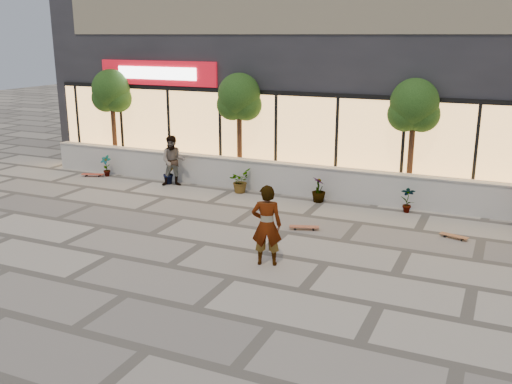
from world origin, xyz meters
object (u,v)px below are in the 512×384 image
at_px(tree_mideast, 414,108).
at_px(skater_left, 173,161).
at_px(skateboard_center, 304,227).
at_px(skateboard_right_near, 454,236).
at_px(tree_west, 112,93).
at_px(tree_midwest, 239,100).
at_px(skateboard_left, 93,174).
at_px(skater_center, 267,225).

height_order(tree_mideast, skater_left, tree_mideast).
bearing_deg(skater_left, tree_mideast, -17.86).
xyz_separation_m(tree_mideast, skater_left, (-7.92, -1.40, -2.08)).
distance_m(skateboard_center, skateboard_right_near, 3.96).
relative_size(tree_mideast, skater_left, 2.18).
height_order(tree_west, skateboard_right_near, tree_west).
distance_m(tree_midwest, skateboard_left, 6.36).
distance_m(tree_mideast, skateboard_left, 11.91).
height_order(skater_center, skateboard_center, skater_center).
bearing_deg(skateboard_left, skateboard_center, -34.75).
relative_size(tree_west, skater_center, 2.04).
distance_m(tree_west, tree_midwest, 5.50).
bearing_deg(skateboard_center, tree_west, 138.13).
relative_size(skater_center, skater_left, 1.06).
bearing_deg(skateboard_center, tree_mideast, 43.51).
bearing_deg(skateboard_left, tree_midwest, -4.34).
distance_m(skateboard_center, skateboard_left, 9.68).
relative_size(tree_west, tree_mideast, 1.00).
relative_size(tree_mideast, skateboard_left, 4.56).
distance_m(tree_midwest, skater_left, 3.16).
bearing_deg(skateboard_center, skater_center, -108.78).
xyz_separation_m(tree_mideast, skateboard_right_near, (1.73, -3.07, -2.91)).
xyz_separation_m(skater_center, skateboard_center, (0.00, 2.66, -0.88)).
xyz_separation_m(skater_left, skateboard_center, (5.81, -2.61, -0.82)).
height_order(tree_west, tree_midwest, same).
relative_size(skater_center, skateboard_right_near, 2.52).
bearing_deg(tree_west, tree_mideast, 0.00).
relative_size(tree_mideast, skateboard_center, 4.66).
bearing_deg(tree_midwest, skater_center, -59.76).
relative_size(skateboard_center, skateboard_right_near, 1.10).
height_order(skater_center, skateboard_left, skater_center).
bearing_deg(skater_center, tree_west, -54.28).
distance_m(tree_mideast, skater_center, 7.28).
relative_size(skateboard_center, skateboard_left, 0.98).
bearing_deg(tree_west, skater_center, -35.39).
bearing_deg(tree_midwest, skateboard_left, -164.62).
relative_size(tree_west, tree_midwest, 1.00).
xyz_separation_m(skater_left, skateboard_left, (-3.53, -0.10, -0.82)).
xyz_separation_m(tree_west, tree_mideast, (11.50, 0.00, 0.00)).
bearing_deg(skater_center, tree_midwest, -78.64).
relative_size(tree_west, skateboard_right_near, 5.14).
relative_size(skater_center, skateboard_left, 2.23).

